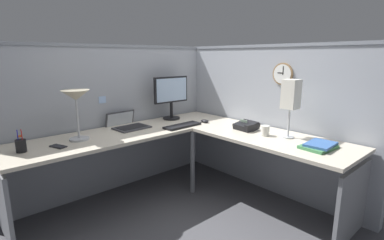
{
  "coord_description": "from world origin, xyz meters",
  "views": [
    {
      "loc": [
        -1.79,
        -2.0,
        1.46
      ],
      "look_at": [
        0.16,
        0.17,
        0.81
      ],
      "focal_mm": 26.88,
      "sensor_mm": 36.0,
      "label": 1
    }
  ],
  "objects_px": {
    "laptop": "(127,125)",
    "computer_mouse": "(205,121)",
    "monitor": "(171,94)",
    "wall_clock": "(283,74)",
    "pen_cup": "(21,146)",
    "cell_phone": "(58,146)",
    "office_phone": "(247,126)",
    "coffee_mug": "(265,131)",
    "book_stack": "(319,146)",
    "desk_lamp_paper": "(291,96)",
    "desk_lamp_dome": "(76,99)",
    "keyboard": "(182,126)"
  },
  "relations": [
    {
      "from": "desk_lamp_dome",
      "to": "wall_clock",
      "type": "height_order",
      "value": "wall_clock"
    },
    {
      "from": "desk_lamp_dome",
      "to": "coffee_mug",
      "type": "height_order",
      "value": "desk_lamp_dome"
    },
    {
      "from": "desk_lamp_paper",
      "to": "coffee_mug",
      "type": "bearing_deg",
      "value": 119.96
    },
    {
      "from": "office_phone",
      "to": "wall_clock",
      "type": "distance_m",
      "value": 0.63
    },
    {
      "from": "keyboard",
      "to": "office_phone",
      "type": "xyz_separation_m",
      "value": [
        0.4,
        -0.53,
        0.03
      ]
    },
    {
      "from": "cell_phone",
      "to": "desk_lamp_paper",
      "type": "bearing_deg",
      "value": -53.73
    },
    {
      "from": "keyboard",
      "to": "desk_lamp_dome",
      "type": "distance_m",
      "value": 1.09
    },
    {
      "from": "monitor",
      "to": "computer_mouse",
      "type": "height_order",
      "value": "monitor"
    },
    {
      "from": "desk_lamp_paper",
      "to": "wall_clock",
      "type": "relative_size",
      "value": 2.41
    },
    {
      "from": "book_stack",
      "to": "coffee_mug",
      "type": "xyz_separation_m",
      "value": [
        -0.0,
        0.51,
        0.03
      ]
    },
    {
      "from": "pen_cup",
      "to": "wall_clock",
      "type": "distance_m",
      "value": 2.41
    },
    {
      "from": "cell_phone",
      "to": "wall_clock",
      "type": "height_order",
      "value": "wall_clock"
    },
    {
      "from": "computer_mouse",
      "to": "office_phone",
      "type": "xyz_separation_m",
      "value": [
        0.09,
        -0.51,
        0.02
      ]
    },
    {
      "from": "keyboard",
      "to": "office_phone",
      "type": "relative_size",
      "value": 1.94
    },
    {
      "from": "laptop",
      "to": "computer_mouse",
      "type": "distance_m",
      "value": 0.86
    },
    {
      "from": "pen_cup",
      "to": "desk_lamp_paper",
      "type": "distance_m",
      "value": 2.27
    },
    {
      "from": "computer_mouse",
      "to": "wall_clock",
      "type": "height_order",
      "value": "wall_clock"
    },
    {
      "from": "office_phone",
      "to": "book_stack",
      "type": "bearing_deg",
      "value": -93.21
    },
    {
      "from": "monitor",
      "to": "pen_cup",
      "type": "height_order",
      "value": "monitor"
    },
    {
      "from": "cell_phone",
      "to": "coffee_mug",
      "type": "distance_m",
      "value": 1.82
    },
    {
      "from": "desk_lamp_paper",
      "to": "laptop",
      "type": "bearing_deg",
      "value": 123.64
    },
    {
      "from": "keyboard",
      "to": "pen_cup",
      "type": "height_order",
      "value": "pen_cup"
    },
    {
      "from": "laptop",
      "to": "cell_phone",
      "type": "height_order",
      "value": "laptop"
    },
    {
      "from": "computer_mouse",
      "to": "coffee_mug",
      "type": "height_order",
      "value": "coffee_mug"
    },
    {
      "from": "desk_lamp_paper",
      "to": "office_phone",
      "type": "bearing_deg",
      "value": 97.3
    },
    {
      "from": "computer_mouse",
      "to": "book_stack",
      "type": "bearing_deg",
      "value": -87.83
    },
    {
      "from": "desk_lamp_dome",
      "to": "desk_lamp_paper",
      "type": "relative_size",
      "value": 0.84
    },
    {
      "from": "office_phone",
      "to": "coffee_mug",
      "type": "relative_size",
      "value": 2.31
    },
    {
      "from": "laptop",
      "to": "desk_lamp_dome",
      "type": "relative_size",
      "value": 0.9
    },
    {
      "from": "computer_mouse",
      "to": "cell_phone",
      "type": "height_order",
      "value": "computer_mouse"
    },
    {
      "from": "office_phone",
      "to": "desk_lamp_paper",
      "type": "xyz_separation_m",
      "value": [
        0.05,
        -0.43,
        0.35
      ]
    },
    {
      "from": "desk_lamp_dome",
      "to": "pen_cup",
      "type": "height_order",
      "value": "desk_lamp_dome"
    },
    {
      "from": "book_stack",
      "to": "desk_lamp_paper",
      "type": "relative_size",
      "value": 0.56
    },
    {
      "from": "monitor",
      "to": "keyboard",
      "type": "relative_size",
      "value": 1.16
    },
    {
      "from": "office_phone",
      "to": "coffee_mug",
      "type": "distance_m",
      "value": 0.26
    },
    {
      "from": "computer_mouse",
      "to": "cell_phone",
      "type": "xyz_separation_m",
      "value": [
        -1.52,
        0.17,
        -0.01
      ]
    },
    {
      "from": "pen_cup",
      "to": "keyboard",
      "type": "bearing_deg",
      "value": -8.0
    },
    {
      "from": "laptop",
      "to": "desk_lamp_paper",
      "type": "height_order",
      "value": "desk_lamp_paper"
    },
    {
      "from": "monitor",
      "to": "wall_clock",
      "type": "distance_m",
      "value": 1.26
    },
    {
      "from": "cell_phone",
      "to": "wall_clock",
      "type": "relative_size",
      "value": 0.65
    },
    {
      "from": "office_phone",
      "to": "wall_clock",
      "type": "xyz_separation_m",
      "value": [
        0.31,
        -0.18,
        0.52
      ]
    },
    {
      "from": "pen_cup",
      "to": "computer_mouse",
      "type": "bearing_deg",
      "value": -7.35
    },
    {
      "from": "keyboard",
      "to": "computer_mouse",
      "type": "distance_m",
      "value": 0.31
    },
    {
      "from": "monitor",
      "to": "wall_clock",
      "type": "relative_size",
      "value": 2.27
    },
    {
      "from": "monitor",
      "to": "laptop",
      "type": "height_order",
      "value": "monitor"
    },
    {
      "from": "cell_phone",
      "to": "office_phone",
      "type": "relative_size",
      "value": 0.65
    },
    {
      "from": "cell_phone",
      "to": "office_phone",
      "type": "height_order",
      "value": "office_phone"
    },
    {
      "from": "desk_lamp_dome",
      "to": "book_stack",
      "type": "height_order",
      "value": "desk_lamp_dome"
    },
    {
      "from": "laptop",
      "to": "pen_cup",
      "type": "xyz_separation_m",
      "value": [
        -1.02,
        -0.18,
        0.03
      ]
    },
    {
      "from": "keyboard",
      "to": "book_stack",
      "type": "relative_size",
      "value": 1.44
    }
  ]
}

